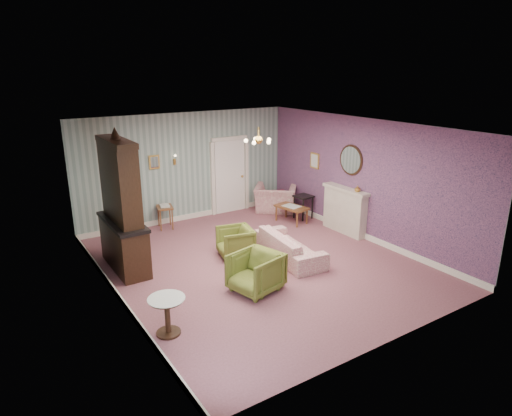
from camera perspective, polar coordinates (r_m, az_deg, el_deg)
floor at (r=9.69m, az=0.30°, el=-7.01°), size 7.00×7.00×0.00m
ceiling at (r=8.88m, az=0.33°, el=10.25°), size 7.00×7.00×0.00m
wall_back at (r=12.17m, az=-8.82°, el=5.13°), size 6.00×0.00×6.00m
wall_front at (r=6.71m, az=17.06°, el=-5.91°), size 6.00×0.00×6.00m
wall_left at (r=8.01m, az=-17.93°, el=-2.12°), size 0.00×7.00×7.00m
wall_right at (r=11.06m, az=13.44°, el=3.60°), size 0.00×7.00×7.00m
wall_right_floral at (r=11.05m, az=13.39°, el=3.59°), size 0.00×7.00×7.00m
door at (r=12.78m, az=-3.35°, el=4.22°), size 1.12×0.12×2.16m
olive_chair_a at (r=8.48m, az=0.37°, el=-7.82°), size 0.91×0.94×0.79m
olive_chair_b at (r=8.39m, az=-0.21°, el=-8.02°), size 0.92×0.95×0.82m
olive_chair_c at (r=9.88m, az=-2.65°, el=-4.20°), size 0.81×0.85×0.74m
sofa_chintz at (r=9.82m, az=4.32°, el=-4.28°), size 0.80×2.01×0.77m
wingback_chair at (r=12.94m, az=2.52°, el=1.76°), size 1.37×1.32×1.01m
dresser at (r=9.38m, az=-16.89°, el=0.71°), size 0.60×1.72×2.87m
fireplace at (r=11.46m, az=11.22°, el=-0.28°), size 0.30×1.40×1.16m
mantel_vase at (r=11.00m, az=12.78°, el=2.41°), size 0.15×0.15×0.15m
oval_mirror at (r=11.22m, az=11.97°, el=5.99°), size 0.04×0.76×0.84m
framed_print at (r=12.24m, az=7.49°, el=5.99°), size 0.04×0.34×0.42m
coffee_table at (r=12.11m, az=4.53°, el=-0.78°), size 0.65×0.97×0.45m
side_table_black at (r=12.39m, az=6.02°, el=0.11°), size 0.48×0.48×0.66m
pedestal_table at (r=7.32m, az=-11.20°, el=-13.31°), size 0.67×0.67×0.64m
nesting_table at (r=11.85m, az=-11.47°, el=-1.03°), size 0.49×0.57×0.64m
gilt_mirror_back at (r=11.75m, az=-12.80°, el=5.71°), size 0.28×0.06×0.36m
sconce_left at (r=11.56m, az=-15.32°, el=5.32°), size 0.16×0.12×0.30m
sconce_right at (r=11.92m, az=-10.29°, el=6.04°), size 0.16×0.12×0.30m
chandelier at (r=8.92m, az=0.33°, el=8.53°), size 0.56×0.56×0.36m
burgundy_cushion at (r=12.80m, az=2.72°, el=1.46°), size 0.41×0.28×0.39m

